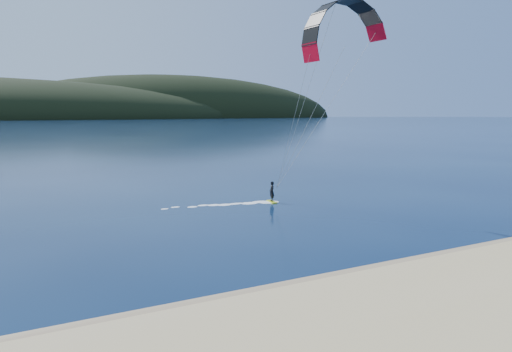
# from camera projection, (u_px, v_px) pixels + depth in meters

# --- Properties ---
(ground) EXTENTS (1800.00, 1800.00, 0.00)m
(ground) POSITION_uv_depth(u_px,v_px,m) (270.00, 350.00, 17.76)
(ground) COLOR black
(ground) RESTS_ON ground
(wet_sand) EXTENTS (220.00, 2.50, 0.10)m
(wet_sand) POSITION_uv_depth(u_px,v_px,m) (219.00, 306.00, 21.68)
(wet_sand) COLOR #8D7152
(wet_sand) RESTS_ON ground
(headland) EXTENTS (1200.00, 310.00, 140.00)m
(headland) POSITION_uv_depth(u_px,v_px,m) (0.00, 119.00, 667.47)
(headland) COLOR black
(headland) RESTS_ON ground
(kitesurfer_near) EXTENTS (20.17, 7.51, 17.92)m
(kitesurfer_near) POSITION_uv_depth(u_px,v_px,m) (342.00, 51.00, 43.83)
(kitesurfer_near) COLOR #C5D418
(kitesurfer_near) RESTS_ON ground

